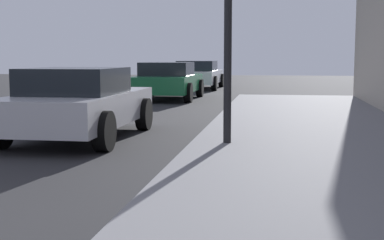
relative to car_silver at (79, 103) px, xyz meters
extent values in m
cylinder|color=black|center=(2.75, -0.99, 1.35)|extent=(0.12, 0.12, 3.69)
cube|color=#B7B7BF|center=(0.00, 0.05, -0.10)|extent=(1.73, 4.02, 0.55)
cube|color=black|center=(0.00, -0.15, 0.40)|extent=(1.52, 1.81, 0.45)
cylinder|color=black|center=(-0.87, 1.33, -0.32)|extent=(0.22, 0.64, 0.64)
cylinder|color=black|center=(0.87, 1.33, -0.32)|extent=(0.22, 0.64, 0.64)
cylinder|color=black|center=(-0.87, -1.24, -0.32)|extent=(0.22, 0.64, 0.64)
cylinder|color=black|center=(0.87, -1.24, -0.32)|extent=(0.22, 0.64, 0.64)
cube|color=#196638|center=(-0.22, 9.22, -0.10)|extent=(1.83, 4.09, 0.55)
cube|color=black|center=(-0.22, 9.02, 0.40)|extent=(1.61, 1.84, 0.45)
cylinder|color=black|center=(-1.14, 10.53, -0.32)|extent=(0.22, 0.64, 0.64)
cylinder|color=black|center=(0.69, 10.53, -0.32)|extent=(0.22, 0.64, 0.64)
cylinder|color=black|center=(-1.14, 7.91, -0.32)|extent=(0.22, 0.64, 0.64)
cylinder|color=black|center=(0.69, 7.91, -0.32)|extent=(0.22, 0.64, 0.64)
cube|color=white|center=(-0.10, 15.56, -0.10)|extent=(1.83, 4.59, 0.55)
cube|color=black|center=(-0.10, 15.33, 0.40)|extent=(1.61, 2.06, 0.45)
cylinder|color=black|center=(-1.02, 17.02, -0.32)|extent=(0.22, 0.64, 0.64)
cylinder|color=black|center=(0.81, 17.02, -0.32)|extent=(0.22, 0.64, 0.64)
cylinder|color=black|center=(-1.02, 14.09, -0.32)|extent=(0.22, 0.64, 0.64)
cylinder|color=black|center=(0.81, 14.09, -0.32)|extent=(0.22, 0.64, 0.64)
camera|label=1|loc=(3.51, -9.33, 0.83)|focal=51.31mm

